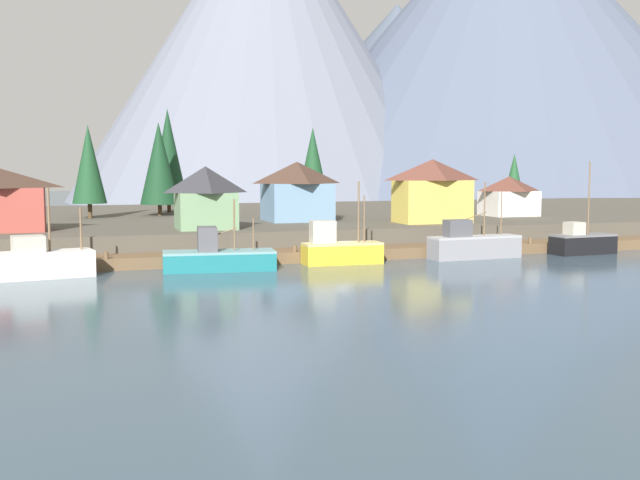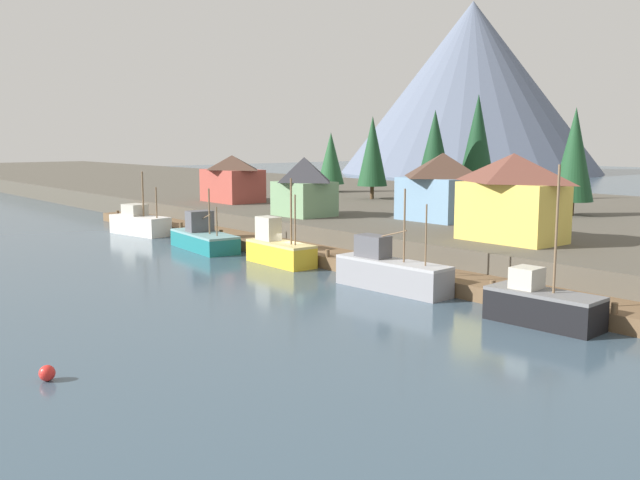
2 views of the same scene
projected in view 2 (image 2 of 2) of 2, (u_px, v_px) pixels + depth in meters
ground_plane at (449, 246)px, 72.17m from camera, size 400.00×400.00×1.00m
dock at (313, 254)px, 60.63m from camera, size 80.00×4.00×1.60m
shoreline_bank at (519, 220)px, 79.51m from camera, size 400.00×56.00×2.50m
mountain_west_peak at (471, 88)px, 214.38m from camera, size 78.82×78.82×51.25m
fishing_boat_white at (140, 223)px, 76.97m from camera, size 8.06×3.92×6.88m
fishing_boat_teal at (204, 238)px, 66.49m from camera, size 9.38×4.07×5.85m
fishing_boat_yellow at (279, 249)px, 58.67m from camera, size 6.97×2.56×7.23m
fishing_boat_grey at (390, 272)px, 48.65m from camera, size 8.96×2.74×7.08m
fishing_boat_black at (542, 305)px, 39.50m from camera, size 6.51×2.85×9.00m
house_blue at (442, 186)px, 68.56m from camera, size 7.20×6.63×6.53m
house_red at (232, 178)px, 88.33m from camera, size 7.99×5.25×5.83m
house_yellow at (512, 197)px, 54.14m from camera, size 7.99×4.70×6.78m
house_green at (304, 186)px, 72.26m from camera, size 5.78×4.88×6.03m
conifer_near_left at (574, 155)px, 71.94m from camera, size 4.18×4.18×11.07m
conifer_near_right at (331, 158)px, 104.52m from camera, size 3.98×3.98×8.84m
conifer_mid_left at (372, 151)px, 91.97m from camera, size 3.92×3.92×10.81m
conifer_mid_right at (477, 140)px, 89.53m from camera, size 4.68×4.68×13.51m
conifer_back_left at (435, 151)px, 87.30m from camera, size 4.76×4.76×11.41m
channel_buoy at (47, 373)px, 30.43m from camera, size 0.70×0.70×0.70m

